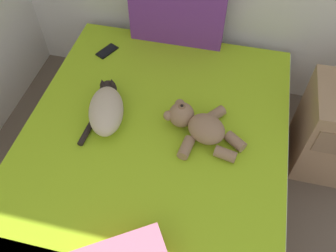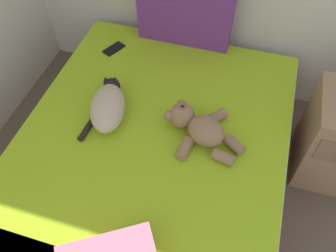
{
  "view_description": "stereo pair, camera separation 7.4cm",
  "coord_description": "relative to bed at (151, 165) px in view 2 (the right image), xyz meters",
  "views": [
    {
      "loc": [
        1.53,
        2.29,
        2.01
      ],
      "look_at": [
        1.26,
        3.43,
        0.51
      ],
      "focal_mm": 37.36,
      "sensor_mm": 36.0,
      "label": 1
    },
    {
      "loc": [
        1.6,
        2.31,
        2.01
      ],
      "look_at": [
        1.26,
        3.43,
        0.51
      ],
      "focal_mm": 37.36,
      "sensor_mm": 36.0,
      "label": 2
    }
  ],
  "objects": [
    {
      "name": "patterned_cushion",
      "position": [
        -0.05,
        0.88,
        0.48
      ],
      "size": [
        0.62,
        0.11,
        0.48
      ],
      "color": "#72338C",
      "rests_on": "bed"
    },
    {
      "name": "cat",
      "position": [
        -0.29,
        0.13,
        0.31
      ],
      "size": [
        0.28,
        0.44,
        0.15
      ],
      "color": "#C6B293",
      "rests_on": "bed"
    },
    {
      "name": "cell_phone",
      "position": [
        -0.48,
        0.66,
        0.24
      ],
      "size": [
        0.13,
        0.16,
        0.01
      ],
      "color": "black",
      "rests_on": "bed"
    },
    {
      "name": "bed",
      "position": [
        0.0,
        0.0,
        0.0
      ],
      "size": [
        1.5,
        1.92,
        0.47
      ],
      "color": "#9E7A56",
      "rests_on": "ground_plane"
    },
    {
      "name": "teddy_bear",
      "position": [
        0.24,
        0.13,
        0.3
      ],
      "size": [
        0.47,
        0.39,
        0.15
      ],
      "color": "#937051",
      "rests_on": "bed"
    }
  ]
}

